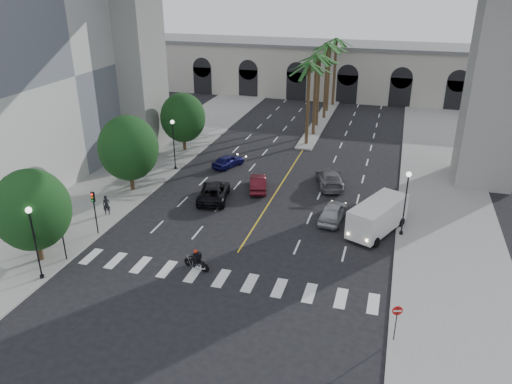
{
  "coord_description": "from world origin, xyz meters",
  "views": [
    {
      "loc": [
        10.18,
        -27.94,
        18.76
      ],
      "look_at": [
        0.23,
        6.0,
        3.19
      ],
      "focal_mm": 35.0,
      "sensor_mm": 36.0,
      "label": 1
    }
  ],
  "objects_px": {
    "motorcycle_rider": "(197,261)",
    "lamp_post_left_near": "(34,237)",
    "pedestrian_a": "(107,205)",
    "lamp_post_right": "(406,198)",
    "car_e": "(228,161)",
    "do_not_enter_sign": "(397,316)",
    "cargo_van": "(377,216)",
    "lamp_post_left_far": "(174,140)",
    "car_c": "(214,192)",
    "car_a": "(333,212)",
    "car_b": "(258,183)",
    "traffic_signal_near": "(61,230)",
    "car_d": "(330,178)",
    "traffic_signal_far": "(94,206)"
  },
  "relations": [
    {
      "from": "lamp_post_right",
      "to": "car_d",
      "type": "height_order",
      "value": "lamp_post_right"
    },
    {
      "from": "traffic_signal_near",
      "to": "car_e",
      "type": "xyz_separation_m",
      "value": [
        4.82,
        21.0,
        -1.84
      ]
    },
    {
      "from": "traffic_signal_near",
      "to": "car_b",
      "type": "distance_m",
      "value": 18.7
    },
    {
      "from": "car_e",
      "to": "do_not_enter_sign",
      "type": "bearing_deg",
      "value": 149.68
    },
    {
      "from": "car_a",
      "to": "car_c",
      "type": "relative_size",
      "value": 0.85
    },
    {
      "from": "lamp_post_right",
      "to": "cargo_van",
      "type": "relative_size",
      "value": 0.84
    },
    {
      "from": "motorcycle_rider",
      "to": "pedestrian_a",
      "type": "height_order",
      "value": "pedestrian_a"
    },
    {
      "from": "pedestrian_a",
      "to": "lamp_post_right",
      "type": "bearing_deg",
      "value": -17.61
    },
    {
      "from": "car_e",
      "to": "car_a",
      "type": "bearing_deg",
      "value": 165.36
    },
    {
      "from": "car_b",
      "to": "cargo_van",
      "type": "relative_size",
      "value": 0.67
    },
    {
      "from": "car_a",
      "to": "car_c",
      "type": "height_order",
      "value": "car_a"
    },
    {
      "from": "car_d",
      "to": "pedestrian_a",
      "type": "bearing_deg",
      "value": 18.41
    },
    {
      "from": "car_b",
      "to": "do_not_enter_sign",
      "type": "relative_size",
      "value": 1.8
    },
    {
      "from": "pedestrian_a",
      "to": "do_not_enter_sign",
      "type": "distance_m",
      "value": 25.51
    },
    {
      "from": "car_c",
      "to": "car_b",
      "type": "bearing_deg",
      "value": -147.31
    },
    {
      "from": "car_e",
      "to": "do_not_enter_sign",
      "type": "height_order",
      "value": "do_not_enter_sign"
    },
    {
      "from": "car_e",
      "to": "cargo_van",
      "type": "bearing_deg",
      "value": 168.9
    },
    {
      "from": "lamp_post_left_near",
      "to": "cargo_van",
      "type": "relative_size",
      "value": 0.84
    },
    {
      "from": "traffic_signal_near",
      "to": "pedestrian_a",
      "type": "xyz_separation_m",
      "value": [
        -1.09,
        7.16,
        -1.52
      ]
    },
    {
      "from": "motorcycle_rider",
      "to": "cargo_van",
      "type": "height_order",
      "value": "cargo_van"
    },
    {
      "from": "lamp_post_right",
      "to": "car_e",
      "type": "relative_size",
      "value": 1.37
    },
    {
      "from": "traffic_signal_near",
      "to": "car_e",
      "type": "height_order",
      "value": "traffic_signal_near"
    },
    {
      "from": "car_a",
      "to": "lamp_post_left_near",
      "type": "bearing_deg",
      "value": 43.9
    },
    {
      "from": "lamp_post_right",
      "to": "lamp_post_left_far",
      "type": "bearing_deg",
      "value": 160.67
    },
    {
      "from": "car_b",
      "to": "pedestrian_a",
      "type": "height_order",
      "value": "pedestrian_a"
    },
    {
      "from": "motorcycle_rider",
      "to": "car_b",
      "type": "distance_m",
      "value": 14.37
    },
    {
      "from": "traffic_signal_near",
      "to": "cargo_van",
      "type": "distance_m",
      "value": 23.31
    },
    {
      "from": "motorcycle_rider",
      "to": "cargo_van",
      "type": "bearing_deg",
      "value": 53.86
    },
    {
      "from": "traffic_signal_far",
      "to": "car_c",
      "type": "relative_size",
      "value": 0.69
    },
    {
      "from": "cargo_van",
      "to": "do_not_enter_sign",
      "type": "distance_m",
      "value": 12.86
    },
    {
      "from": "car_c",
      "to": "cargo_van",
      "type": "distance_m",
      "value": 14.67
    },
    {
      "from": "lamp_post_left_near",
      "to": "lamp_post_right",
      "type": "height_order",
      "value": "same"
    },
    {
      "from": "car_b",
      "to": "pedestrian_a",
      "type": "relative_size",
      "value": 2.55
    },
    {
      "from": "traffic_signal_far",
      "to": "do_not_enter_sign",
      "type": "relative_size",
      "value": 1.52
    },
    {
      "from": "car_e",
      "to": "cargo_van",
      "type": "relative_size",
      "value": 0.61
    },
    {
      "from": "lamp_post_left_far",
      "to": "do_not_enter_sign",
      "type": "height_order",
      "value": "lamp_post_left_far"
    },
    {
      "from": "traffic_signal_far",
      "to": "car_d",
      "type": "height_order",
      "value": "traffic_signal_far"
    },
    {
      "from": "car_a",
      "to": "lamp_post_right",
      "type": "bearing_deg",
      "value": 172.09
    },
    {
      "from": "car_d",
      "to": "cargo_van",
      "type": "xyz_separation_m",
      "value": [
        4.94,
        -8.38,
        0.62
      ]
    },
    {
      "from": "lamp_post_right",
      "to": "cargo_van",
      "type": "bearing_deg",
      "value": 179.84
    },
    {
      "from": "car_a",
      "to": "car_d",
      "type": "height_order",
      "value": "car_d"
    },
    {
      "from": "car_a",
      "to": "cargo_van",
      "type": "height_order",
      "value": "cargo_van"
    },
    {
      "from": "car_e",
      "to": "do_not_enter_sign",
      "type": "distance_m",
      "value": 29.27
    },
    {
      "from": "motorcycle_rider",
      "to": "lamp_post_left_near",
      "type": "bearing_deg",
      "value": -140.46
    },
    {
      "from": "cargo_van",
      "to": "lamp_post_left_near",
      "type": "bearing_deg",
      "value": -124.06
    },
    {
      "from": "motorcycle_rider",
      "to": "lamp_post_right",
      "type": "bearing_deg",
      "value": 49.63
    },
    {
      "from": "lamp_post_left_near",
      "to": "do_not_enter_sign",
      "type": "bearing_deg",
      "value": 0.7
    },
    {
      "from": "traffic_signal_far",
      "to": "car_e",
      "type": "xyz_separation_m",
      "value": [
        4.82,
        17.0,
        -1.84
      ]
    },
    {
      "from": "traffic_signal_far",
      "to": "car_b",
      "type": "relative_size",
      "value": 0.85
    },
    {
      "from": "do_not_enter_sign",
      "to": "traffic_signal_far",
      "type": "bearing_deg",
      "value": 146.38
    }
  ]
}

